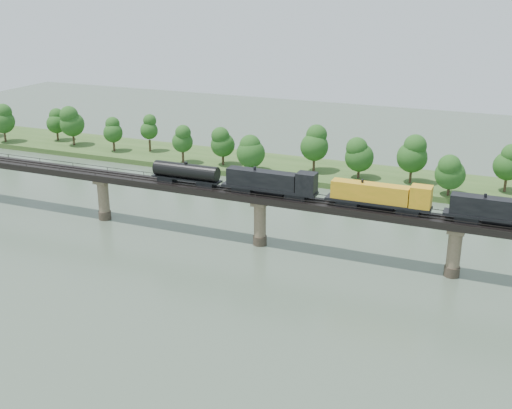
% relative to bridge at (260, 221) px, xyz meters
% --- Properties ---
extents(ground, '(400.00, 400.00, 0.00)m').
position_rel_bridge_xyz_m(ground, '(0.00, -30.00, -5.46)').
color(ground, '#3D4D3D').
rests_on(ground, ground).
extents(far_bank, '(300.00, 24.00, 1.60)m').
position_rel_bridge_xyz_m(far_bank, '(0.00, 55.00, -4.66)').
color(far_bank, '#325020').
rests_on(far_bank, ground).
extents(bridge, '(236.00, 30.00, 11.50)m').
position_rel_bridge_xyz_m(bridge, '(0.00, 0.00, 0.00)').
color(bridge, '#473A2D').
rests_on(bridge, ground).
extents(bridge_superstructure, '(220.00, 4.90, 0.75)m').
position_rel_bridge_xyz_m(bridge_superstructure, '(0.00, 0.00, 6.33)').
color(bridge_superstructure, black).
rests_on(bridge_superstructure, bridge).
extents(far_treeline, '(289.06, 17.54, 13.60)m').
position_rel_bridge_xyz_m(far_treeline, '(-8.21, 50.52, 3.37)').
color(far_treeline, '#382619').
rests_on(far_treeline, far_bank).
extents(freight_train, '(83.54, 3.25, 5.75)m').
position_rel_bridge_xyz_m(freight_train, '(17.44, -0.00, 8.79)').
color(freight_train, black).
rests_on(freight_train, bridge).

